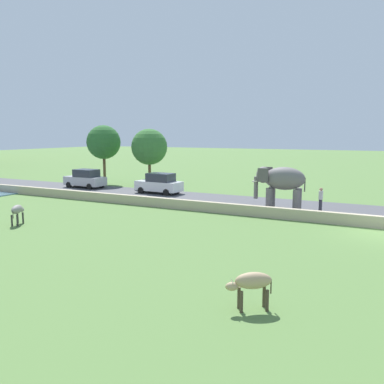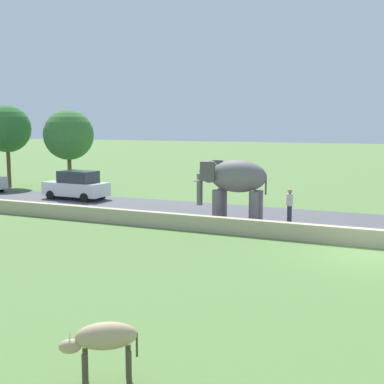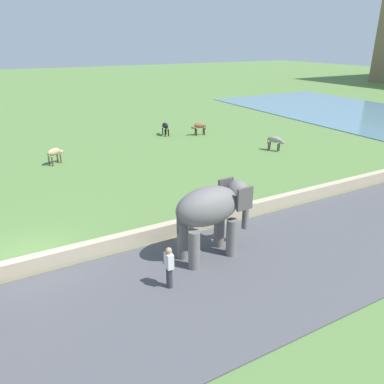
# 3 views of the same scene
# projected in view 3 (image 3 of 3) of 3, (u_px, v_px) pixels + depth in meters

# --- Properties ---
(ground_plane) EXTENTS (220.00, 220.00, 0.00)m
(ground_plane) POSITION_uv_depth(u_px,v_px,m) (29.00, 257.00, 14.92)
(ground_plane) COLOR #567A3D
(barrier_wall) EXTENTS (0.40, 110.00, 0.68)m
(barrier_wall) POSITION_uv_depth(u_px,v_px,m) (360.00, 182.00, 21.85)
(barrier_wall) COLOR tan
(barrier_wall) RESTS_ON ground
(lake) EXTENTS (36.00, 18.00, 0.08)m
(lake) POSITION_uv_depth(u_px,v_px,m) (363.00, 114.00, 43.05)
(lake) COLOR slate
(lake) RESTS_ON ground
(elephant) EXTENTS (1.55, 3.50, 2.99)m
(elephant) POSITION_uv_depth(u_px,v_px,m) (213.00, 210.00, 14.26)
(elephant) COLOR slate
(elephant) RESTS_ON ground
(person_beside_elephant) EXTENTS (0.36, 0.22, 1.63)m
(person_beside_elephant) POSITION_uv_depth(u_px,v_px,m) (169.00, 267.00, 12.73)
(person_beside_elephant) COLOR #33333D
(person_beside_elephant) RESTS_ON ground
(cow_tan) EXTENTS (1.05, 1.34, 1.15)m
(cow_tan) POSITION_uv_depth(u_px,v_px,m) (54.00, 152.00, 25.72)
(cow_tan) COLOR tan
(cow_tan) RESTS_ON ground
(cow_brown) EXTENTS (0.60, 1.42, 1.15)m
(cow_brown) POSITION_uv_depth(u_px,v_px,m) (199.00, 126.00, 33.53)
(cow_brown) COLOR brown
(cow_brown) RESTS_ON ground
(cow_grey) EXTENTS (1.38, 0.94, 1.15)m
(cow_grey) POSITION_uv_depth(u_px,v_px,m) (275.00, 140.00, 28.83)
(cow_grey) COLOR gray
(cow_grey) RESTS_ON ground
(cow_black) EXTENTS (1.42, 0.60, 1.15)m
(cow_black) POSITION_uv_depth(u_px,v_px,m) (165.00, 126.00, 33.47)
(cow_black) COLOR black
(cow_black) RESTS_ON ground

